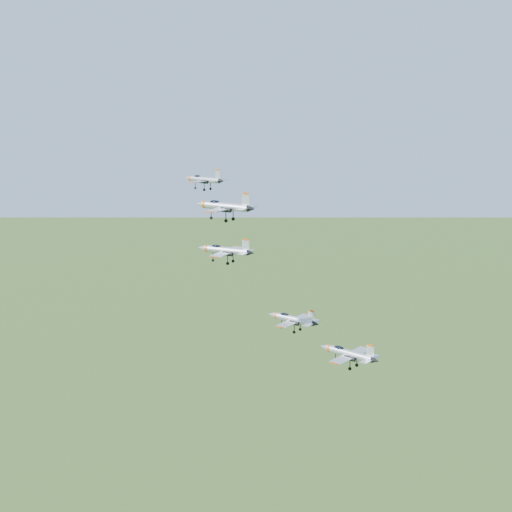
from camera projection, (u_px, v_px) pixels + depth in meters
The scene contains 5 objects.
jet_lead at pixel (204, 179), 151.79m from camera, with size 11.16×9.16×2.99m.
jet_left_high at pixel (224, 206), 138.03m from camera, with size 14.03×11.64×3.75m.
jet_right_high at pixel (225, 250), 115.68m from camera, with size 10.41×8.76×2.80m.
jet_left_low at pixel (292, 319), 130.07m from camera, with size 11.16×9.16×2.99m.
jet_right_low at pixel (348, 353), 111.59m from camera, with size 10.98×9.07×2.94m.
Camera 1 is at (75.57, -100.70, 162.28)m, focal length 50.00 mm.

